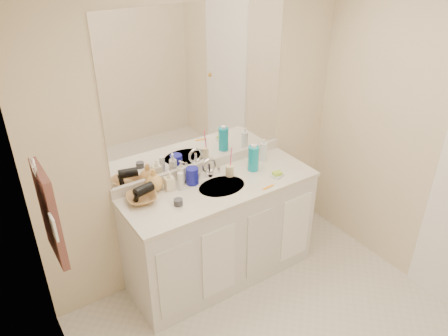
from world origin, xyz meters
name	(u,v)px	position (x,y,z in m)	size (l,w,h in m)	color
wall_back	(200,134)	(0.00, 1.30, 1.20)	(2.60, 0.02, 2.40)	beige
wall_left	(90,322)	(-1.30, 0.00, 1.20)	(0.02, 2.60, 2.40)	beige
vanity_cabinet	(221,233)	(0.00, 1.02, 0.42)	(1.50, 0.55, 0.85)	silver
countertop	(220,187)	(0.00, 1.02, 0.86)	(1.52, 0.57, 0.03)	silver
backsplash	(202,166)	(0.00, 1.29, 0.92)	(1.52, 0.03, 0.08)	beige
sink_basin	(222,187)	(0.00, 1.00, 0.87)	(0.37, 0.37, 0.02)	beige
faucet	(209,170)	(0.00, 1.18, 0.94)	(0.02, 0.02, 0.11)	silver
mirror	(200,89)	(0.00, 1.29, 1.56)	(1.48, 0.01, 1.20)	white
blue_mug	(192,176)	(-0.16, 1.16, 0.95)	(0.10, 0.10, 0.13)	#151794
tan_cup	(230,171)	(0.14, 1.10, 0.92)	(0.06, 0.06, 0.09)	beige
toothbrush	(231,158)	(0.15, 1.10, 1.03)	(0.01, 0.01, 0.19)	#FF4383
mouthwash_bottle	(253,159)	(0.34, 1.07, 0.98)	(0.09, 0.09, 0.20)	#0E96AF
clear_pump_bottle	(264,152)	(0.51, 1.16, 0.96)	(0.06, 0.06, 0.16)	silver
soap_dish	(277,175)	(0.44, 0.89, 0.89)	(0.10, 0.08, 0.01)	silver
green_soap	(277,173)	(0.44, 0.89, 0.90)	(0.07, 0.05, 0.02)	#A4D934
orange_comb	(268,187)	(0.28, 0.80, 0.88)	(0.10, 0.02, 0.00)	orange
dark_jar	(178,202)	(-0.39, 0.96, 0.90)	(0.06, 0.06, 0.05)	#37373E
extra_white_bottle	(181,181)	(-0.28, 1.14, 0.95)	(0.04, 0.04, 0.14)	silver
soap_bottle_white	(181,172)	(-0.22, 1.22, 0.97)	(0.07, 0.07, 0.18)	silver
soap_bottle_cream	(169,181)	(-0.34, 1.18, 0.95)	(0.07, 0.07, 0.15)	#F2E7C5
soap_bottle_yellow	(154,180)	(-0.44, 1.24, 0.97)	(0.13, 0.13, 0.17)	#E3A958
wicker_basket	(142,198)	(-0.58, 1.15, 0.91)	(0.21, 0.21, 0.05)	#A57542
hair_dryer	(144,190)	(-0.56, 1.15, 0.97)	(0.07, 0.07, 0.14)	black
towel_ring	(34,166)	(-1.27, 0.77, 1.55)	(0.11, 0.11, 0.01)	silver
hand_towel	(50,214)	(-1.25, 0.77, 1.25)	(0.04, 0.32, 0.55)	#4C2C29
switch_plate	(54,227)	(-1.27, 0.57, 1.30)	(0.01, 0.09, 0.13)	white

